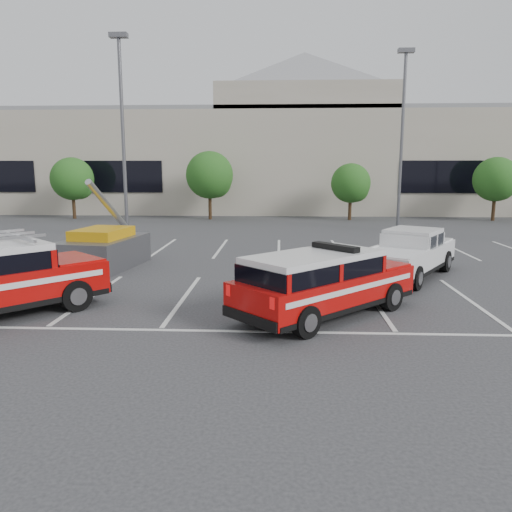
# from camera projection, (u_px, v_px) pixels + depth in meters

# --- Properties ---
(ground) EXTENTS (120.00, 120.00, 0.00)m
(ground) POSITION_uv_depth(u_px,v_px,m) (278.00, 299.00, 14.16)
(ground) COLOR #2E2E30
(ground) RESTS_ON ground
(stall_markings) EXTENTS (23.00, 15.00, 0.01)m
(stall_markings) POSITION_uv_depth(u_px,v_px,m) (278.00, 268.00, 18.59)
(stall_markings) COLOR silver
(stall_markings) RESTS_ON ground
(convention_building) EXTENTS (60.00, 16.99, 13.20)m
(convention_building) POSITION_uv_depth(u_px,v_px,m) (282.00, 156.00, 44.66)
(convention_building) COLOR #BCAF9F
(convention_building) RESTS_ON ground
(tree_left) EXTENTS (3.07, 3.07, 4.42)m
(tree_left) POSITION_uv_depth(u_px,v_px,m) (74.00, 180.00, 36.07)
(tree_left) COLOR #3F2B19
(tree_left) RESTS_ON ground
(tree_mid_left) EXTENTS (3.37, 3.37, 4.85)m
(tree_mid_left) POSITION_uv_depth(u_px,v_px,m) (211.00, 177.00, 35.54)
(tree_mid_left) COLOR #3F2B19
(tree_mid_left) RESTS_ON ground
(tree_mid_right) EXTENTS (2.77, 2.77, 3.99)m
(tree_mid_right) POSITION_uv_depth(u_px,v_px,m) (352.00, 185.00, 35.16)
(tree_mid_right) COLOR #3F2B19
(tree_mid_right) RESTS_ON ground
(tree_right) EXTENTS (3.07, 3.07, 4.42)m
(tree_right) POSITION_uv_depth(u_px,v_px,m) (497.00, 181.00, 34.64)
(tree_right) COLOR #3F2B19
(tree_right) RESTS_ON ground
(light_pole_left) EXTENTS (0.90, 0.60, 10.24)m
(light_pole_left) POSITION_uv_depth(u_px,v_px,m) (123.00, 138.00, 25.43)
(light_pole_left) COLOR #59595E
(light_pole_left) RESTS_ON ground
(light_pole_mid) EXTENTS (0.90, 0.60, 10.24)m
(light_pole_mid) POSITION_uv_depth(u_px,v_px,m) (402.00, 141.00, 28.65)
(light_pole_mid) COLOR #59595E
(light_pole_mid) RESTS_ON ground
(fire_chief_suv) EXTENTS (4.93, 4.86, 1.79)m
(fire_chief_suv) POSITION_uv_depth(u_px,v_px,m) (323.00, 288.00, 12.49)
(fire_chief_suv) COLOR #AC0A08
(fire_chief_suv) RESTS_ON ground
(white_pickup) EXTENTS (4.33, 5.40, 1.61)m
(white_pickup) POSITION_uv_depth(u_px,v_px,m) (408.00, 258.00, 16.99)
(white_pickup) COLOR silver
(white_pickup) RESTS_ON ground
(utility_rig) EXTENTS (3.74, 4.04, 3.31)m
(utility_rig) POSITION_uv_depth(u_px,v_px,m) (99.00, 250.00, 18.58)
(utility_rig) COLOR #59595E
(utility_rig) RESTS_ON ground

